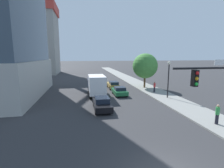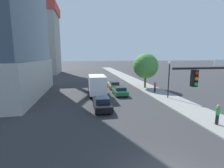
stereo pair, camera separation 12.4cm
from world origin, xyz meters
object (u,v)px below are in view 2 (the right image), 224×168
(car_gold, at_px, (114,85))
(pedestrian_red_shirt, at_px, (155,87))
(car_green, at_px, (120,91))
(car_black, at_px, (102,104))
(traffic_light_pole, at_px, (221,87))
(street_lamp, at_px, (169,74))
(construction_building, at_px, (35,36))
(pedestrian_green_shirt, at_px, (218,114))
(street_tree, at_px, (146,66))
(box_truck, at_px, (97,84))

(car_gold, distance_m, pedestrian_red_shirt, 7.98)
(car_green, bearing_deg, car_black, -118.42)
(traffic_light_pole, bearing_deg, pedestrian_red_shirt, 79.69)
(car_gold, bearing_deg, street_lamp, -54.03)
(street_lamp, height_order, car_black, street_lamp)
(construction_building, distance_m, car_green, 44.51)
(car_gold, relative_size, pedestrian_red_shirt, 2.64)
(street_lamp, bearing_deg, pedestrian_green_shirt, -93.10)
(traffic_light_pole, bearing_deg, car_green, 100.99)
(street_tree, relative_size, box_truck, 0.99)
(traffic_light_pole, xyz_separation_m, car_black, (-6.76, 9.32, -3.43))
(street_lamp, relative_size, pedestrian_green_shirt, 2.92)
(car_black, relative_size, car_green, 1.15)
(box_truck, relative_size, pedestrian_red_shirt, 3.76)
(car_gold, bearing_deg, traffic_light_pole, -81.80)
(traffic_light_pole, height_order, pedestrian_green_shirt, traffic_light_pole)
(street_lamp, bearing_deg, car_green, 152.84)
(box_truck, bearing_deg, car_green, -4.37)
(traffic_light_pole, xyz_separation_m, box_truck, (-6.76, 16.33, -2.35))
(street_tree, height_order, car_gold, street_tree)
(street_lamp, relative_size, car_black, 1.14)
(street_lamp, distance_m, car_gold, 11.37)
(construction_building, xyz_separation_m, car_green, (21.48, -37.01, -12.26))
(car_gold, relative_size, box_truck, 0.70)
(construction_building, relative_size, pedestrian_red_shirt, 18.63)
(street_tree, bearing_deg, pedestrian_red_shirt, -89.13)
(construction_building, distance_m, car_gold, 39.97)
(traffic_light_pole, xyz_separation_m, street_lamp, (3.34, 12.74, -0.51))
(construction_building, height_order, car_green, construction_building)
(street_tree, bearing_deg, car_gold, 173.06)
(car_black, xyz_separation_m, pedestrian_red_shirt, (9.77, 7.22, 0.31))
(traffic_light_pole, distance_m, car_gold, 22.12)
(car_gold, height_order, car_black, car_black)
(car_black, distance_m, pedestrian_red_shirt, 12.15)
(pedestrian_green_shirt, bearing_deg, car_gold, 107.63)
(car_green, bearing_deg, street_lamp, -27.16)
(pedestrian_green_shirt, bearing_deg, car_green, 114.39)
(car_green, distance_m, pedestrian_red_shirt, 6.16)
(traffic_light_pole, bearing_deg, construction_building, 114.87)
(car_black, height_order, car_green, car_black)
(construction_building, distance_m, box_truck, 42.32)
(pedestrian_green_shirt, bearing_deg, car_black, 146.51)
(car_gold, xyz_separation_m, pedestrian_red_shirt, (6.13, -5.10, 0.31))
(construction_building, xyz_separation_m, street_lamp, (27.93, -40.32, -9.30))
(street_tree, distance_m, pedestrian_red_shirt, 5.43)
(construction_building, xyz_separation_m, box_truck, (17.83, -36.73, -11.14))
(street_lamp, distance_m, box_truck, 10.88)
(construction_building, height_order, traffic_light_pole, construction_building)
(traffic_light_pole, distance_m, car_black, 12.01)
(construction_building, distance_m, car_black, 48.79)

